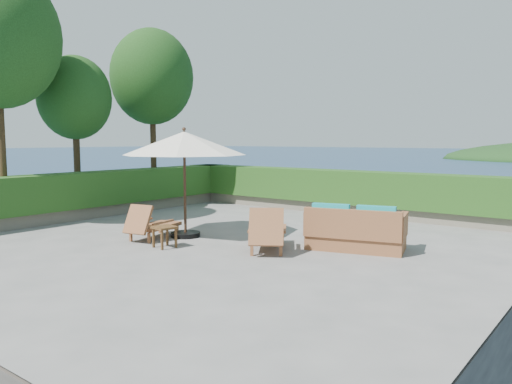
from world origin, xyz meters
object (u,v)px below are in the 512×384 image
Objects in this scene: patio_umbrella at (184,144)px; side_table at (165,230)px; wicker_loveseat at (355,232)px; lounge_left at (151,224)px; lounge_right at (267,232)px.

patio_umbrella is 6.30× the size of side_table.
patio_umbrella is at bearing -178.57° from wicker_loveseat.
wicker_loveseat is at bearing 11.65° from lounge_left.
patio_umbrella is 3.03m from lounge_right.
patio_umbrella reaches higher than lounge_right.
patio_umbrella reaches higher than lounge_left.
side_table is at bearing 176.10° from lounge_right.
lounge_right is 1.85m from wicker_loveseat.
wicker_loveseat is (1.40, 1.21, -0.02)m from lounge_right.
side_table is at bearing -36.68° from lounge_left.
patio_umbrella is 2.20m from side_table.
lounge_left is 0.71× the size of wicker_loveseat.
patio_umbrella reaches higher than wicker_loveseat.
side_table is at bearing -65.22° from patio_umbrella.
patio_umbrella is at bearing 46.40° from lounge_left.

